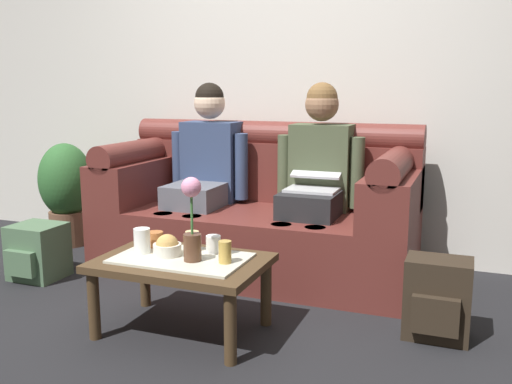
{
  "coord_description": "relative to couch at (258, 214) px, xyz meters",
  "views": [
    {
      "loc": [
        1.28,
        -2.18,
        1.19
      ],
      "look_at": [
        0.07,
        0.93,
        0.57
      ],
      "focal_mm": 39.41,
      "sensor_mm": 36.0,
      "label": 1
    }
  ],
  "objects": [
    {
      "name": "flower_vase",
      "position": [
        0.08,
        -1.08,
        0.21
      ],
      "size": [
        0.09,
        0.09,
        0.4
      ],
      "color": "brown",
      "rests_on": "coffee_table"
    },
    {
      "name": "potted_plant",
      "position": [
        -1.58,
        0.04,
        0.06
      ],
      "size": [
        0.4,
        0.4,
        0.78
      ],
      "color": "brown",
      "rests_on": "ground_plane"
    },
    {
      "name": "backpack_right",
      "position": [
        1.17,
        -0.67,
        -0.18
      ],
      "size": [
        0.3,
        0.26,
        0.39
      ],
      "color": "#2D2319",
      "rests_on": "ground_plane"
    },
    {
      "name": "ground_plane",
      "position": [
        -0.0,
        -1.17,
        -0.37
      ],
      "size": [
        14.0,
        14.0,
        0.0
      ],
      "primitive_type": "plane",
      "color": "black"
    },
    {
      "name": "cup_far_right",
      "position": [
        0.0,
        -0.93,
        0.06
      ],
      "size": [
        0.07,
        0.07,
        0.1
      ],
      "primitive_type": "cylinder",
      "color": "#DBB77A",
      "rests_on": "coffee_table"
    },
    {
      "name": "backpack_left",
      "position": [
        -1.24,
        -0.67,
        -0.2
      ],
      "size": [
        0.3,
        0.32,
        0.34
      ],
      "color": "#4C6B4C",
      "rests_on": "ground_plane"
    },
    {
      "name": "back_wall_patterned",
      "position": [
        -0.0,
        0.53,
        1.08
      ],
      "size": [
        6.0,
        0.12,
        2.9
      ],
      "primitive_type": "cube",
      "color": "silver",
      "rests_on": "ground_plane"
    },
    {
      "name": "person_left",
      "position": [
        -0.39,
        -0.0,
        0.28
      ],
      "size": [
        0.56,
        0.67,
        1.22
      ],
      "color": "#595B66",
      "rests_on": "ground_plane"
    },
    {
      "name": "couch",
      "position": [
        0.0,
        0.0,
        0.0
      ],
      "size": [
        2.01,
        0.88,
        0.96
      ],
      "color": "maroon",
      "rests_on": "ground_plane"
    },
    {
      "name": "coffee_table",
      "position": [
        -0.0,
        -1.05,
        -0.05
      ],
      "size": [
        0.81,
        0.55,
        0.38
      ],
      "color": "#47331E",
      "rests_on": "ground_plane"
    },
    {
      "name": "cup_near_left",
      "position": [
        -0.21,
        -0.93,
        0.05
      ],
      "size": [
        0.08,
        0.08,
        0.08
      ],
      "primitive_type": "cylinder",
      "color": "#B26633",
      "rests_on": "coffee_table"
    },
    {
      "name": "cup_far_left",
      "position": [
        -0.21,
        -1.05,
        0.07
      ],
      "size": [
        0.08,
        0.08,
        0.12
      ],
      "primitive_type": "cylinder",
      "color": "white",
      "rests_on": "coffee_table"
    },
    {
      "name": "person_right",
      "position": [
        0.39,
        -0.0,
        0.28
      ],
      "size": [
        0.56,
        0.67,
        1.22
      ],
      "color": "#232326",
      "rests_on": "ground_plane"
    },
    {
      "name": "cup_near_right",
      "position": [
        0.11,
        -0.92,
        0.05
      ],
      "size": [
        0.07,
        0.07,
        0.09
      ],
      "primitive_type": "cylinder",
      "color": "white",
      "rests_on": "coffee_table"
    },
    {
      "name": "cup_far_center",
      "position": [
        0.24,
        -1.06,
        0.06
      ],
      "size": [
        0.06,
        0.06,
        0.11
      ],
      "primitive_type": "cylinder",
      "color": "gold",
      "rests_on": "coffee_table"
    },
    {
      "name": "snack_bowl",
      "position": [
        -0.08,
        -1.05,
        0.05
      ],
      "size": [
        0.14,
        0.14,
        0.11
      ],
      "color": "silver",
      "rests_on": "coffee_table"
    }
  ]
}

